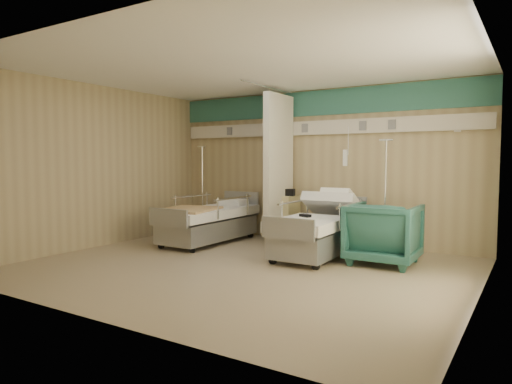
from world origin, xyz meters
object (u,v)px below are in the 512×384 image
iv_stand_right (385,229)px  iv_stand_left (203,216)px  bed_right (319,236)px  bedside_cabinet (283,218)px  bed_left (209,225)px  visitor_armchair (384,233)px

iv_stand_right → iv_stand_left: size_ratio=1.03×
bed_right → iv_stand_left: iv_stand_left is taller
bedside_cabinet → iv_stand_right: iv_stand_right is taller
bed_right → bedside_cabinet: bedside_cabinet is taller
bed_left → bedside_cabinet: bedside_cabinet is taller
visitor_armchair → iv_stand_left: 4.00m
bed_right → bed_left: size_ratio=1.00×
iv_stand_right → iv_stand_left: bearing=-178.3°
bedside_cabinet → iv_stand_left: size_ratio=0.47×
bed_right → bedside_cabinet: 1.46m
iv_stand_right → visitor_armchair: bearing=-74.7°
bed_left → iv_stand_right: iv_stand_right is taller
bed_right → iv_stand_left: 3.00m
bed_right → bed_left: bearing=180.0°
iv_stand_left → bed_left: bearing=-45.3°
visitor_armchair → iv_stand_left: bearing=-11.4°
bed_left → iv_stand_right: (2.99, 0.83, 0.06)m
bed_right → iv_stand_right: iv_stand_right is taller
bed_left → iv_stand_left: 1.01m
bedside_cabinet → iv_stand_right: 1.94m
bed_left → visitor_armchair: (3.22, -0.02, 0.13)m
iv_stand_right → iv_stand_left: 3.70m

